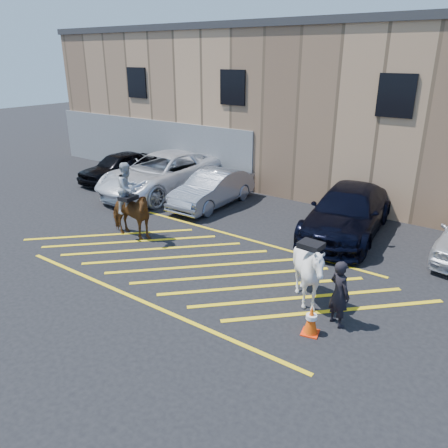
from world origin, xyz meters
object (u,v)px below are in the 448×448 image
Objects in this scene: car_white_pickup at (163,173)px; mounted_bay at (129,208)px; car_silver_sedan at (212,189)px; car_blue_suv at (348,212)px; saddled_white at (309,272)px; handler at (339,294)px; car_black_suv at (119,167)px; traffic_cone at (311,320)px.

car_white_pickup is 5.31m from mounted_bay.
car_silver_sedan is 5.75m from car_blue_suv.
handler is at bearing -21.15° from saddled_white.
mounted_bay is 6.94m from saddled_white.
car_silver_sedan is at bearing 175.81° from car_blue_suv.
mounted_bay is at bearing -93.81° from car_silver_sedan.
car_white_pickup is at bearing -0.79° from car_black_suv.
saddled_white reaches higher than traffic_cone.
mounted_bay is at bearing -148.63° from car_blue_suv.
traffic_cone is (13.41, -6.25, -0.36)m from car_black_suv.
car_blue_suv is (8.66, 0.13, -0.08)m from car_white_pickup.
car_blue_suv is 2.14× the size of mounted_bay.
saddled_white is (6.71, -4.88, 0.21)m from car_silver_sedan.
saddled_white is (0.97, -5.15, 0.11)m from car_blue_suv.
traffic_cone is at bearing -11.51° from mounted_bay.
car_silver_sedan is at bearing 140.90° from traffic_cone.
car_blue_suv is 7.77× the size of traffic_cone.
car_white_pickup is 8.66m from car_blue_suv.
car_blue_suv is at bearing -43.36° from handler.
car_white_pickup is 1.48× the size of car_silver_sedan.
car_silver_sedan is 6.02× the size of traffic_cone.
car_silver_sedan is 9.44m from traffic_cone.
traffic_cone is at bearing -29.50° from car_white_pickup.
car_black_suv is 2.28× the size of saddled_white.
mounted_bay is at bearing -57.98° from car_white_pickup.
car_black_suv is at bearing 172.97° from car_blue_suv.
car_black_suv is 2.59× the size of handler.
handler is 0.88× the size of saddled_white.
car_white_pickup reaches higher than car_silver_sedan.
car_black_suv is 14.82m from handler.
car_white_pickup is 2.93m from car_silver_sedan.
handler is at bearing -19.84° from car_black_suv.
traffic_cone is (-0.33, -0.70, -0.46)m from handler.
mounted_bay is 3.63× the size of traffic_cone.
saddled_white is (-0.94, 0.36, 0.12)m from handler.
mounted_bay reaches higher than handler.
traffic_cone is at bearing -40.23° from car_silver_sedan.
mounted_bay is (2.71, -4.56, 0.17)m from car_white_pickup.
car_blue_suv is at bearing 2.09° from car_white_pickup.
traffic_cone is (10.24, -6.09, -0.54)m from car_white_pickup.
saddled_white reaches higher than handler.
car_blue_suv is at bearing 1.55° from car_silver_sedan.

